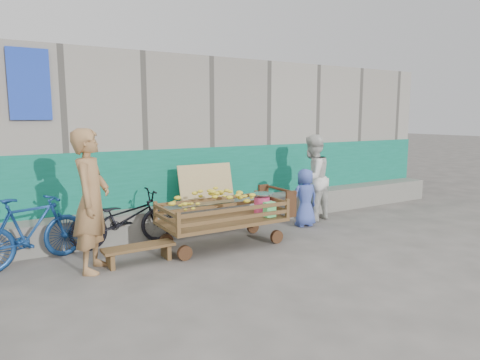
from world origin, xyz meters
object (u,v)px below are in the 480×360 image
bicycle_blue (30,231)px  child (305,198)px  banana_cart (220,208)px  vendor_man (91,201)px  bench (139,250)px  woman (312,178)px  bicycle_dark (124,219)px

bicycle_blue → child: bearing=-112.3°
banana_cart → child: child is taller
banana_cart → child: (1.86, 0.27, -0.07)m
vendor_man → child: bearing=-54.5°
bench → child: (3.17, 0.38, 0.34)m
bench → woman: bearing=10.0°
bench → woman: 3.64m
bench → bicycle_dark: size_ratio=0.60×
bicycle_blue → bench: bearing=-137.0°
bench → woman: woman is taller
child → bicycle_dark: 3.15m
woman → bicycle_dark: 3.50m
bench → woman: (3.53, 0.62, 0.63)m
bench → bicycle_blue: bicycle_blue is taller
vendor_man → banana_cart: bearing=-57.3°
woman → bicycle_dark: bearing=-20.4°
bicycle_dark → child: bearing=-97.8°
woman → bicycle_blue: 4.79m
banana_cart → bench: bearing=-175.1°
bicycle_blue → vendor_man: bearing=-152.7°
child → bicycle_dark: child is taller
bicycle_dark → banana_cart: bearing=-120.3°
child → woman: bearing=-140.8°
banana_cart → bicycle_blue: (-2.55, 0.56, -0.13)m
vendor_man → bicycle_blue: 1.03m
banana_cart → vendor_man: 1.91m
woman → child: bearing=17.6°
child → bicycle_blue: 4.42m
banana_cart → bicycle_blue: 2.61m
banana_cart → vendor_man: size_ratio=1.12×
banana_cart → woman: woman is taller
vendor_man → woman: 4.15m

